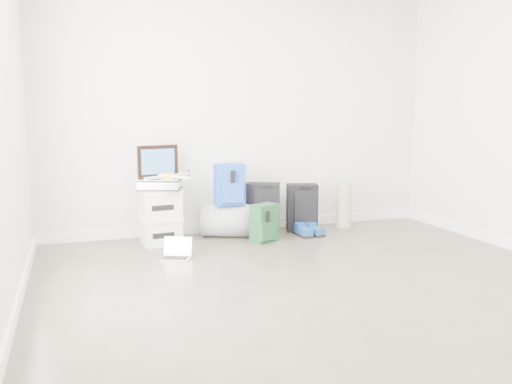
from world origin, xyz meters
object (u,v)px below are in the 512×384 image
object	(u,v)px
large_suitcase	(263,209)
carry_on	(302,208)
briefcase	(160,184)
laptop	(176,253)
boxes_stack	(161,217)
duffel_bag	(229,220)

from	to	relation	value
large_suitcase	carry_on	xyz separation A→B (m)	(0.47, -0.00, -0.02)
briefcase	large_suitcase	xyz separation A→B (m)	(1.15, 0.09, -0.34)
large_suitcase	laptop	world-z (taller)	large_suitcase
large_suitcase	boxes_stack	bearing A→B (deg)	-152.93
large_suitcase	carry_on	size ratio (longest dim) A/B	1.06
briefcase	carry_on	distance (m)	1.66
boxes_stack	laptop	world-z (taller)	boxes_stack
briefcase	laptop	bearing A→B (deg)	-66.55
carry_on	laptop	world-z (taller)	carry_on
briefcase	large_suitcase	bearing A→B (deg)	23.33
briefcase	large_suitcase	size ratio (longest dim) A/B	0.71
boxes_stack	laptop	distance (m)	0.64
boxes_stack	briefcase	bearing A→B (deg)	84.00
boxes_stack	large_suitcase	bearing A→B (deg)	-1.66
briefcase	boxes_stack	bearing A→B (deg)	-71.01
boxes_stack	laptop	size ratio (longest dim) A/B	1.74
duffel_bag	carry_on	world-z (taller)	carry_on
large_suitcase	duffel_bag	bearing A→B (deg)	-158.72
boxes_stack	large_suitcase	world-z (taller)	large_suitcase
large_suitcase	laptop	xyz separation A→B (m)	(-1.10, -0.68, -0.24)
carry_on	laptop	distance (m)	1.73
briefcase	large_suitcase	world-z (taller)	briefcase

